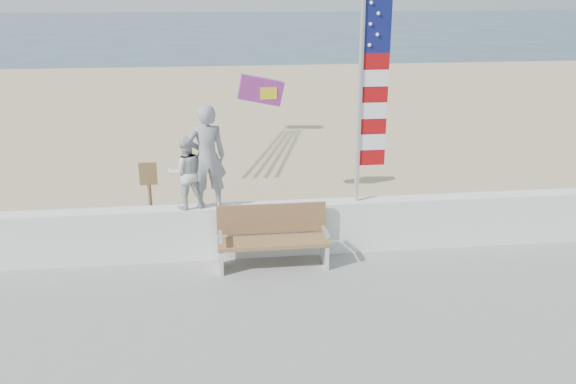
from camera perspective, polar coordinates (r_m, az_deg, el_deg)
name	(u,v)px	position (r m, az deg, el deg)	size (l,w,h in m)	color
ground	(289,322)	(8.93, 0.14, -12.03)	(220.00, 220.00, 0.00)	#2C4458
sand	(250,155)	(17.24, -3.59, 3.48)	(90.00, 40.00, 0.08)	tan
seawall	(275,229)	(10.43, -1.23, -3.44)	(30.00, 0.35, 0.90)	white
adult	(207,157)	(9.96, -7.62, 3.28)	(0.63, 0.41, 1.72)	gray
child	(186,173)	(10.05, -9.54, 1.80)	(0.59, 0.46, 1.21)	silver
bench	(273,236)	(9.98, -1.45, -4.13)	(1.80, 0.57, 1.00)	olive
flag	(368,89)	(10.05, 7.49, 9.57)	(0.50, 0.08, 3.50)	silver
parafoil_kite	(262,90)	(12.73, -2.45, 9.47)	(0.98, 0.27, 0.67)	red
sign	(150,194)	(11.47, -12.82, -0.15)	(0.32, 0.07, 1.46)	brown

